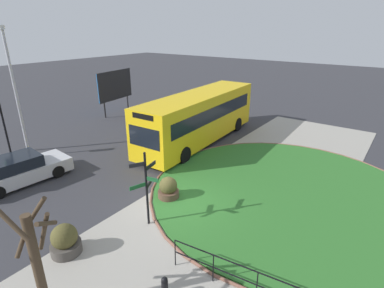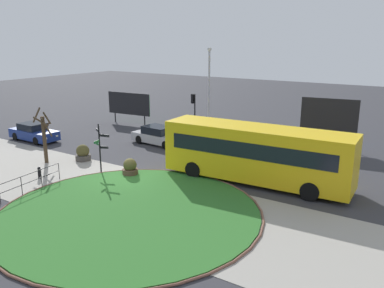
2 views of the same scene
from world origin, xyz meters
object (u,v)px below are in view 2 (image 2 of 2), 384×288
object	(u,v)px
bus_yellow	(256,153)
planter_near_signpost	(130,168)
traffic_light_near	(194,106)
street_tree_bare	(44,135)
car_far_lane	(34,133)
billboard_right	(129,104)
lamppost_tall	(209,90)
billboard_left	(329,116)
signpost_directional	(100,145)
bollard_foreground	(39,173)
car_near_lane	(159,136)
planter_kerbside	(83,154)

from	to	relation	value
bus_yellow	planter_near_signpost	world-z (taller)	bus_yellow
traffic_light_near	bus_yellow	bearing A→B (deg)	152.13
street_tree_bare	car_far_lane	bearing A→B (deg)	150.60
billboard_right	street_tree_bare	distance (m)	13.36
bus_yellow	car_far_lane	world-z (taller)	bus_yellow
lamppost_tall	billboard_left	bearing A→B (deg)	13.66
planter_near_signpost	car_far_lane	bearing A→B (deg)	169.85
signpost_directional	billboard_right	distance (m)	14.83
bollard_foreground	bus_yellow	xyz separation A→B (m)	(11.00, 6.49, 1.38)
signpost_directional	billboard_left	bearing A→B (deg)	53.29
car_near_lane	billboard_right	distance (m)	8.68
traffic_light_near	billboard_left	xyz separation A→B (m)	(10.49, 2.57, -0.17)
lamppost_tall	billboard_left	xyz separation A→B (m)	(9.20, 2.24, -1.49)
traffic_light_near	billboard_right	world-z (taller)	traffic_light_near
car_near_lane	planter_near_signpost	distance (m)	7.66
billboard_left	car_near_lane	bearing A→B (deg)	-160.46
car_far_lane	billboard_right	distance (m)	9.66
signpost_directional	bus_yellow	distance (m)	9.49
bollard_foreground	traffic_light_near	size ratio (longest dim) A/B	0.20
bus_yellow	car_near_lane	bearing A→B (deg)	-23.82
planter_near_signpost	street_tree_bare	world-z (taller)	street_tree_bare
traffic_light_near	billboard_right	xyz separation A→B (m)	(-8.20, 1.07, -0.72)
bus_yellow	signpost_directional	bearing A→B (deg)	20.03
signpost_directional	planter_near_signpost	xyz separation A→B (m)	(1.89, 0.56, -1.29)
lamppost_tall	planter_kerbside	bearing A→B (deg)	-110.53
bollard_foreground	car_far_lane	bearing A→B (deg)	145.89
car_far_lane	planter_near_signpost	bearing A→B (deg)	-9.74
car_near_lane	car_far_lane	xyz separation A→B (m)	(-9.28, -4.74, 0.01)
bus_yellow	planter_kerbside	world-z (taller)	bus_yellow
signpost_directional	lamppost_tall	size ratio (longest dim) A/B	0.42
bus_yellow	traffic_light_near	bearing A→B (deg)	-41.97
car_near_lane	street_tree_bare	distance (m)	8.86
billboard_left	street_tree_bare	world-z (taller)	billboard_left
car_far_lane	billboard_left	bearing A→B (deg)	28.05
lamppost_tall	planter_near_signpost	size ratio (longest dim) A/B	6.89
bollard_foreground	car_far_lane	distance (m)	10.02
lamppost_tall	car_far_lane	bearing A→B (deg)	-143.20
car_far_lane	planter_near_signpost	world-z (taller)	car_far_lane
planter_kerbside	street_tree_bare	distance (m)	2.77
lamppost_tall	street_tree_bare	distance (m)	13.37
car_far_lane	street_tree_bare	size ratio (longest dim) A/B	1.20
planter_near_signpost	planter_kerbside	bearing A→B (deg)	173.35
lamppost_tall	bus_yellow	bearing A→B (deg)	-44.89
planter_near_signpost	planter_kerbside	world-z (taller)	planter_kerbside
car_near_lane	car_far_lane	world-z (taller)	car_far_lane
signpost_directional	planter_kerbside	size ratio (longest dim) A/B	2.75
car_far_lane	billboard_left	distance (m)	23.46
lamppost_tall	planter_kerbside	distance (m)	11.53
bus_yellow	car_near_lane	xyz separation A→B (m)	(-10.02, 3.87, -1.10)
street_tree_bare	planter_near_signpost	bearing A→B (deg)	10.38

